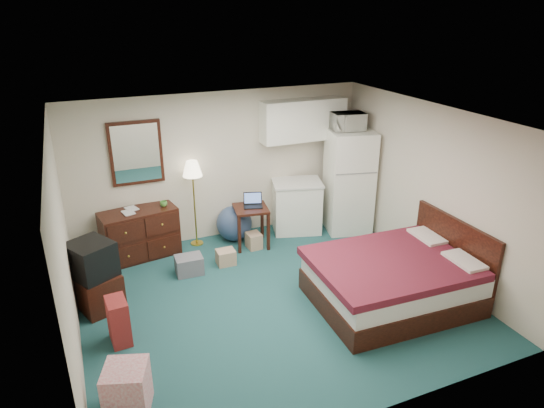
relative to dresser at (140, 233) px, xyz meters
name	(u,v)px	position (x,y,z in m)	size (l,w,h in m)	color
floor	(273,299)	(1.46, -1.98, -0.40)	(5.00, 4.50, 0.01)	#1A4447
ceiling	(273,120)	(1.46, -1.98, 2.10)	(5.00, 4.50, 0.01)	beige
walls	(273,216)	(1.46, -1.98, 0.85)	(5.01, 4.51, 2.50)	beige
mirror	(136,153)	(0.11, 0.24, 1.25)	(0.80, 0.06, 1.00)	white
upper_cabinets	(303,120)	(2.91, 0.10, 1.55)	(1.50, 0.35, 0.70)	white
headboard	(453,252)	(3.92, -2.67, 0.15)	(0.06, 1.56, 1.00)	black
dresser	(140,233)	(0.00, 0.00, 0.00)	(1.16, 0.53, 0.79)	black
floor_lamp	(194,204)	(0.93, 0.07, 0.34)	(0.32, 0.32, 1.47)	gold
desk	(251,226)	(1.76, -0.33, -0.05)	(0.54, 0.54, 0.69)	black
exercise_ball	(234,223)	(1.57, -0.02, -0.09)	(0.61, 0.61, 0.61)	navy
kitchen_counter	(297,207)	(2.72, -0.09, 0.05)	(0.81, 0.62, 0.89)	white
fridge	(349,181)	(3.59, -0.38, 0.51)	(0.74, 0.74, 1.81)	white
bed	(392,281)	(2.90, -2.67, -0.07)	(2.03, 1.59, 0.65)	#500C14
tv_stand	(99,292)	(-0.75, -1.26, -0.15)	(0.50, 0.54, 0.50)	black
suitcase	(119,321)	(-0.59, -2.09, -0.11)	(0.22, 0.36, 0.58)	#5E0D17
retail_box	(127,389)	(-0.65, -3.23, -0.14)	(0.41, 0.41, 0.52)	white
file_bin	(189,265)	(0.57, -0.84, -0.26)	(0.40, 0.30, 0.28)	slate
cardboard_box_a	(226,257)	(1.16, -0.79, -0.28)	(0.28, 0.24, 0.24)	tan
cardboard_box_b	(254,241)	(1.77, -0.45, -0.27)	(0.22, 0.26, 0.26)	tan
laptop	(253,201)	(1.81, -0.32, 0.39)	(0.30, 0.25, 0.21)	black
crt_tv	(91,259)	(-0.78, -1.24, 0.33)	(0.51, 0.55, 0.47)	black
microwave	(348,120)	(3.53, -0.33, 1.59)	(0.54, 0.30, 0.36)	white
book_a	(122,208)	(-0.22, -0.07, 0.51)	(0.17, 0.02, 0.23)	tan
book_b	(126,204)	(-0.15, 0.05, 0.51)	(0.17, 0.02, 0.23)	tan
mug	(164,203)	(0.42, 0.01, 0.45)	(0.11, 0.09, 0.11)	#4E9539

